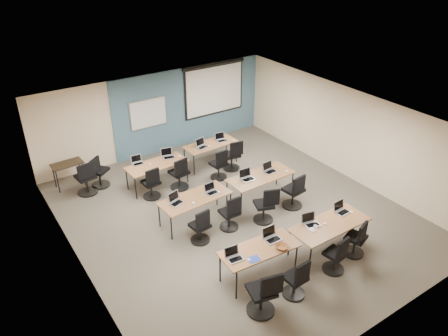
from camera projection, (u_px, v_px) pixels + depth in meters
floor at (235, 214)px, 11.55m from camera, size 8.00×9.00×0.02m
ceiling at (237, 120)px, 10.24m from camera, size 8.00×9.00×0.02m
wall_back at (156, 114)px, 14.17m from camera, size 8.00×0.04×2.70m
wall_front at (384, 274)px, 7.63m from camera, size 8.00×0.04×2.70m
wall_left at (77, 223)px, 8.95m from camera, size 0.04×9.00×2.70m
wall_right at (347, 133)px, 12.85m from camera, size 0.04×9.00×2.70m
blue_accent_panel at (190, 106)px, 14.75m from camera, size 5.50×0.04×2.70m
whiteboard at (148, 113)px, 13.92m from camera, size 1.28×0.03×0.98m
projector_screen at (214, 87)px, 14.91m from camera, size 2.40×0.10×1.82m
training_table_front_left at (259, 250)px, 9.21m from camera, size 1.72×0.72×0.73m
training_table_front_right at (330, 225)px, 9.98m from camera, size 1.92×0.80×0.73m
training_table_mid_left at (195, 199)px, 10.95m from camera, size 1.85×0.77×0.73m
training_table_mid_right at (261, 177)px, 11.89m from camera, size 1.89×0.79×0.73m
training_table_back_left at (157, 165)px, 12.49m from camera, size 1.76×0.73×0.73m
training_table_back_right at (211, 145)px, 13.65m from camera, size 1.70×0.71×0.73m
laptop_0 at (234, 256)px, 8.89m from camera, size 0.32×0.27×0.25m
mouse_0 at (249, 260)px, 8.86m from camera, size 0.09×0.11×0.04m
task_chair_0 at (264, 296)px, 8.41m from camera, size 0.57×0.57×1.04m
laptop_1 at (271, 236)px, 9.44m from camera, size 0.35×0.30×0.27m
mouse_1 at (282, 243)px, 9.32m from camera, size 0.06×0.10×0.04m
task_chair_1 at (296, 282)px, 8.80m from camera, size 0.47×0.47×0.96m
laptop_2 at (311, 222)px, 9.91m from camera, size 0.34×0.29×0.26m
mouse_2 at (325, 224)px, 9.93m from camera, size 0.09×0.11×0.03m
task_chair_2 at (336, 257)px, 9.44m from camera, size 0.48×0.48×0.96m
laptop_3 at (341, 209)px, 10.35m from camera, size 0.34×0.29×0.26m
mouse_3 at (351, 212)px, 10.35m from camera, size 0.10×0.12×0.04m
task_chair_3 at (357, 241)px, 9.93m from camera, size 0.50×0.48×0.97m
laptop_4 at (175, 200)px, 10.69m from camera, size 0.34×0.29×0.26m
mouse_4 at (193, 203)px, 10.69m from camera, size 0.09×0.11×0.04m
task_chair_4 at (201, 229)px, 10.35m from camera, size 0.47×0.47×0.96m
laptop_5 at (211, 190)px, 11.11m from camera, size 0.31×0.27×0.24m
mouse_5 at (219, 192)px, 11.13m from camera, size 0.09×0.11×0.04m
task_chair_5 at (230, 216)px, 10.81m from camera, size 0.48×0.48×0.97m
laptop_6 at (247, 177)px, 11.69m from camera, size 0.36×0.31×0.27m
mouse_6 at (254, 181)px, 11.62m from camera, size 0.07×0.10×0.03m
task_chair_6 at (266, 208)px, 11.09m from camera, size 0.54×0.52×1.00m
laptop_7 at (269, 169)px, 12.06m from camera, size 0.35×0.30×0.26m
mouse_7 at (287, 171)px, 12.08m from camera, size 0.09×0.12×0.04m
task_chair_7 at (294, 194)px, 11.65m from camera, size 0.55×0.55×1.02m
laptop_8 at (137, 162)px, 12.46m from camera, size 0.31×0.27×0.24m
mouse_8 at (150, 164)px, 12.45m from camera, size 0.06×0.09×0.03m
task_chair_8 at (152, 185)px, 12.06m from camera, size 0.49×0.49×0.98m
laptop_9 at (168, 155)px, 12.81m from camera, size 0.35×0.29×0.26m
mouse_9 at (180, 156)px, 12.86m from camera, size 0.09×0.12×0.04m
task_chair_9 at (180, 176)px, 12.49m from camera, size 0.53×0.53×1.01m
laptop_10 at (202, 145)px, 13.40m from camera, size 0.34×0.29×0.26m
mouse_10 at (209, 146)px, 13.47m from camera, size 0.06×0.09×0.03m
task_chair_10 at (219, 167)px, 13.00m from camera, size 0.50×0.50×0.98m
laptop_11 at (221, 139)px, 13.81m from camera, size 0.33×0.28×0.25m
mouse_11 at (234, 140)px, 13.83m from camera, size 0.08×0.10×0.03m
task_chair_11 at (233, 158)px, 13.50m from camera, size 0.52×0.52×1.00m
blue_mousepad at (254, 259)px, 8.89m from camera, size 0.28×0.25×0.01m
snack_bowl at (282, 247)px, 9.18m from camera, size 0.41×0.41×0.08m
snack_plate at (313, 229)px, 9.76m from camera, size 0.21×0.21×0.01m
coffee_cup at (315, 227)px, 9.76m from camera, size 0.08×0.08×0.07m
utility_table at (67, 166)px, 12.50m from camera, size 0.87×0.48×0.75m
spare_chair_a at (99, 174)px, 12.57m from camera, size 0.61×0.53×1.01m
spare_chair_b at (86, 181)px, 12.23m from camera, size 0.56×0.56×1.04m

